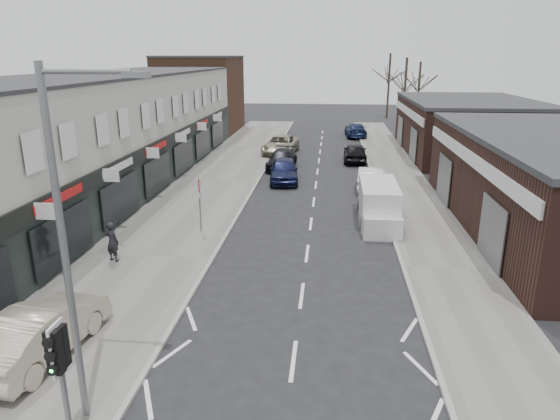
% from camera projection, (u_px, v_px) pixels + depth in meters
% --- Properties ---
extents(ground, '(160.00, 160.00, 0.00)m').
position_uv_depth(ground, '(287.00, 408.00, 12.13)').
color(ground, black).
rests_on(ground, ground).
extents(pavement_left, '(5.50, 64.00, 0.12)m').
position_uv_depth(pavement_left, '(216.00, 182.00, 33.66)').
color(pavement_left, slate).
rests_on(pavement_left, ground).
extents(pavement_right, '(3.50, 64.00, 0.12)m').
position_uv_depth(pavement_right, '(404.00, 186.00, 32.47)').
color(pavement_right, slate).
rests_on(pavement_right, ground).
extents(shop_terrace_left, '(8.00, 41.00, 7.10)m').
position_uv_depth(shop_terrace_left, '(98.00, 134.00, 30.89)').
color(shop_terrace_left, beige).
rests_on(shop_terrace_left, ground).
extents(brick_block_far, '(8.00, 10.00, 8.00)m').
position_uv_depth(brick_block_far, '(201.00, 95.00, 54.99)').
color(brick_block_far, '#4A2D20').
rests_on(brick_block_far, ground).
extents(right_unit_far, '(10.00, 16.00, 4.50)m').
position_uv_depth(right_unit_far, '(467.00, 128.00, 42.58)').
color(right_unit_far, '#351D18').
rests_on(right_unit_far, ground).
extents(tree_far_a, '(3.60, 3.60, 8.00)m').
position_uv_depth(tree_far_a, '(402.00, 131.00, 56.88)').
color(tree_far_a, '#382D26').
rests_on(tree_far_a, ground).
extents(tree_far_b, '(3.60, 3.60, 7.50)m').
position_uv_depth(tree_far_b, '(416.00, 124.00, 62.35)').
color(tree_far_b, '#382D26').
rests_on(tree_far_b, ground).
extents(tree_far_c, '(3.60, 3.60, 8.50)m').
position_uv_depth(tree_far_c, '(387.00, 118.00, 68.33)').
color(tree_far_c, '#382D26').
rests_on(tree_far_c, ground).
extents(traffic_light, '(0.28, 0.60, 3.10)m').
position_uv_depth(traffic_light, '(59.00, 360.00, 9.92)').
color(traffic_light, slate).
rests_on(traffic_light, pavement_left).
extents(street_lamp, '(2.23, 0.22, 8.00)m').
position_uv_depth(street_lamp, '(70.00, 235.00, 10.43)').
color(street_lamp, slate).
rests_on(street_lamp, pavement_left).
extents(warning_sign, '(0.12, 0.80, 2.70)m').
position_uv_depth(warning_sign, '(200.00, 189.00, 23.37)').
color(warning_sign, slate).
rests_on(warning_sign, pavement_left).
extents(white_van, '(1.87, 5.22, 2.03)m').
position_uv_depth(white_van, '(379.00, 205.00, 25.33)').
color(white_van, silver).
rests_on(white_van, ground).
extents(sedan_on_pavement, '(2.12, 4.78, 1.52)m').
position_uv_depth(sedan_on_pavement, '(41.00, 331.00, 13.86)').
color(sedan_on_pavement, '#B6A892').
rests_on(sedan_on_pavement, pavement_left).
extents(pedestrian, '(0.72, 0.60, 1.69)m').
position_uv_depth(pedestrian, '(112.00, 242.00, 20.29)').
color(pedestrian, black).
rests_on(pedestrian, pavement_left).
extents(parked_car_left_a, '(2.29, 4.80, 1.58)m').
position_uv_depth(parked_car_left_a, '(284.00, 170.00, 33.70)').
color(parked_car_left_a, '#121739').
rests_on(parked_car_left_a, ground).
extents(parked_car_left_b, '(2.17, 4.89, 1.39)m').
position_uv_depth(parked_car_left_b, '(282.00, 159.00, 37.67)').
color(parked_car_left_b, black).
rests_on(parked_car_left_b, ground).
extents(parked_car_left_c, '(3.07, 5.85, 1.57)m').
position_uv_depth(parked_car_left_c, '(281.00, 145.00, 43.27)').
color(parked_car_left_c, '#9D977E').
rests_on(parked_car_left_c, ground).
extents(parked_car_right_a, '(1.90, 4.49, 1.44)m').
position_uv_depth(parked_car_right_a, '(371.00, 178.00, 31.82)').
color(parked_car_right_a, silver).
rests_on(parked_car_right_a, ground).
extents(parked_car_right_b, '(1.88, 4.51, 1.53)m').
position_uv_depth(parked_car_right_b, '(355.00, 152.00, 40.01)').
color(parked_car_right_b, black).
rests_on(parked_car_right_b, ground).
extents(parked_car_right_c, '(2.29, 5.11, 1.46)m').
position_uv_depth(parked_car_right_c, '(356.00, 130.00, 52.29)').
color(parked_car_right_c, '#131E3E').
rests_on(parked_car_right_c, ground).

